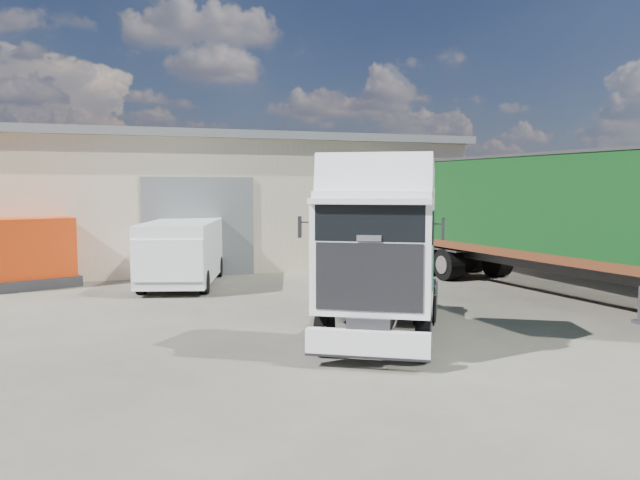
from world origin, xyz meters
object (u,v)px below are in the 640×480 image
object	(u,v)px
panel_van	(182,253)
orange_skip	(14,257)
box_trailer	(547,210)
tractor_unit	(379,266)

from	to	relation	value
panel_van	orange_skip	bearing A→B (deg)	-178.83
box_trailer	orange_skip	bearing A→B (deg)	151.94
tractor_unit	panel_van	distance (m)	9.51
box_trailer	panel_van	world-z (taller)	box_trailer
box_trailer	panel_van	distance (m)	11.58
tractor_unit	panel_van	bearing A→B (deg)	138.91
box_trailer	orange_skip	size ratio (longest dim) A/B	3.10
tractor_unit	box_trailer	distance (m)	8.33
tractor_unit	box_trailer	size ratio (longest dim) A/B	0.47
tractor_unit	box_trailer	xyz separation A→B (m)	(7.31, 3.89, 0.93)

